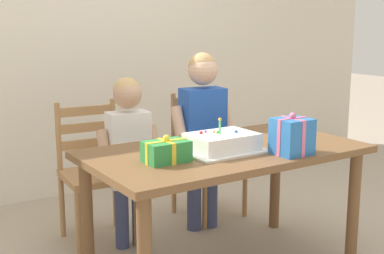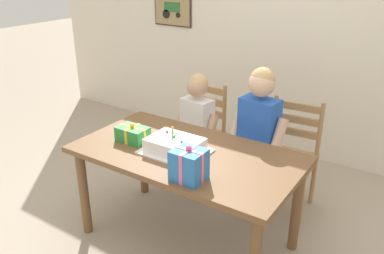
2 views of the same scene
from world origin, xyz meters
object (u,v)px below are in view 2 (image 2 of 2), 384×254
at_px(gift_box_red_large, 133,134).
at_px(child_younger, 197,123).
at_px(chair_right, 289,156).
at_px(child_older, 258,129).
at_px(gift_box_beside_cake, 189,165).
at_px(chair_left, 198,132).
at_px(birthday_cake, 175,146).
at_px(dining_table, 187,164).

bearing_deg(gift_box_red_large, child_younger, 80.06).
relative_size(chair_right, child_younger, 0.83).
xyz_separation_m(gift_box_red_large, child_older, (0.68, 0.67, -0.04)).
distance_m(gift_box_red_large, gift_box_beside_cake, 0.68).
bearing_deg(chair_left, birthday_cake, -66.69).
relative_size(gift_box_beside_cake, chair_left, 0.25).
distance_m(gift_box_beside_cake, child_younger, 1.06).
height_order(gift_box_red_large, gift_box_beside_cake, gift_box_beside_cake).
height_order(dining_table, child_older, child_older).
relative_size(birthday_cake, chair_left, 0.48).
relative_size(gift_box_red_large, chair_right, 0.25).
bearing_deg(gift_box_beside_cake, child_younger, 120.10).
xyz_separation_m(gift_box_red_large, child_younger, (0.12, 0.67, -0.12)).
height_order(dining_table, child_younger, child_younger).
distance_m(birthday_cake, gift_box_beside_cake, 0.38).
bearing_deg(gift_box_red_large, dining_table, 9.51).
xyz_separation_m(chair_left, child_older, (0.70, -0.23, 0.28)).
bearing_deg(gift_box_red_large, chair_right, 46.33).
relative_size(dining_table, birthday_cake, 3.54).
xyz_separation_m(chair_left, chair_right, (0.89, 0.00, 0.00)).
bearing_deg(chair_right, child_younger, -162.80).
relative_size(gift_box_beside_cake, child_older, 0.19).
height_order(dining_table, gift_box_beside_cake, gift_box_beside_cake).
bearing_deg(chair_right, chair_left, -180.00).
height_order(dining_table, birthday_cake, birthday_cake).
bearing_deg(child_older, gift_box_red_large, -135.26).
distance_m(chair_right, child_older, 0.41).
relative_size(gift_box_red_large, gift_box_beside_cake, 1.00).
relative_size(birthday_cake, gift_box_red_large, 1.91).
xyz_separation_m(birthday_cake, chair_left, (-0.38, 0.89, -0.32)).
xyz_separation_m(chair_left, child_younger, (0.14, -0.23, 0.20)).
xyz_separation_m(birthday_cake, chair_right, (0.50, 0.89, -0.32)).
bearing_deg(dining_table, child_younger, 116.68).
bearing_deg(chair_right, dining_table, -117.94).
height_order(chair_left, chair_right, same).
distance_m(gift_box_beside_cake, child_older, 0.91).
xyz_separation_m(birthday_cake, gift_box_beside_cake, (0.28, -0.25, 0.05)).
height_order(gift_box_red_large, chair_right, chair_right).
bearing_deg(chair_left, dining_table, -62.08).
xyz_separation_m(child_older, child_younger, (-0.56, 0.00, -0.08)).
relative_size(chair_right, child_older, 0.74).
relative_size(birthday_cake, gift_box_beside_cake, 1.91).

